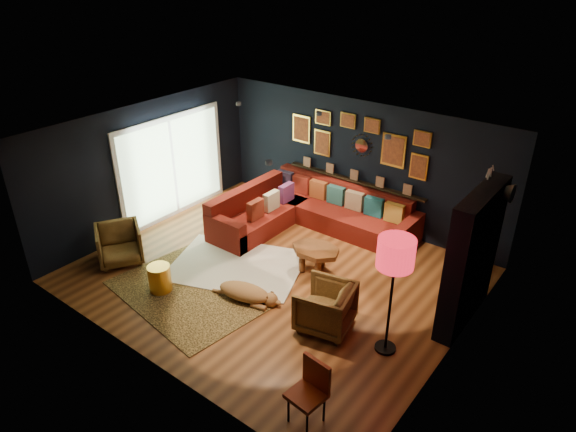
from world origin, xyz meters
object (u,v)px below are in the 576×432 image
Objects in this scene: gold_stool at (160,278)px; orange_chair at (311,387)px; sectional at (305,213)px; armchair_right at (325,305)px; pouf at (246,229)px; floor_lamp at (395,258)px; dog at (244,289)px; coffee_table at (315,252)px; armchair_left at (119,243)px.

orange_chair reaches higher than gold_stool.
sectional reaches higher than armchair_right.
pouf is 4.66m from orange_chair.
orange_chair is (3.58, -0.64, 0.27)m from gold_stool.
floor_lamp is at bearing -17.68° from pouf.
orange_chair is at bearing -10.13° from gold_stool.
dog is (-1.43, -0.25, -0.19)m from armchair_right.
armchair_right is 2.90m from gold_stool.
sectional is 3.57× the size of coffee_table.
armchair_right is (2.12, -2.42, 0.08)m from sectional.
sectional is 1.69m from coffee_table.
coffee_table is 1.18× the size of armchair_right.
coffee_table is 3.29m from orange_chair.
sectional is at bearing 133.19° from orange_chair.
floor_lamp is at bearing -36.49° from sectional.
orange_chair is at bearing -95.28° from floor_lamp.
orange_chair is at bearing -38.44° from pouf.
gold_stool is 4.10m from floor_lamp.
armchair_right is at bearing -25.35° from pouf.
orange_chair is (1.83, -2.73, 0.11)m from coffee_table.
pouf is 2.25m from gold_stool.
coffee_table is 1.83m from pouf.
floor_lamp is 2.81m from dog.
armchair_right is (2.81, -1.33, 0.21)m from pouf.
sectional is 4.20× the size of armchair_right.
gold_stool reaches higher than dog.
orange_chair is (0.84, -1.56, 0.11)m from armchair_right.
floor_lamp reaches higher than sectional.
armchair_right is at bearing 124.77° from orange_chair.
armchair_right is at bearing -48.78° from sectional.
armchair_left is 2.68m from dog.
coffee_table is 2.53m from floor_lamp.
gold_stool is (1.31, -0.17, -0.16)m from armchair_left.
floor_lamp reaches higher than pouf.
orange_chair is 0.70× the size of dog.
armchair_right reaches higher than dog.
armchair_left is at bearing -170.15° from floor_lamp.
orange_chair reaches higher than armchair_left.
gold_stool is at bearing -164.43° from floor_lamp.
sectional is at bearing 91.50° from dog.
armchair_right is (4.06, 0.76, 0.01)m from armchair_left.
pouf is 2.10m from dog.
floor_lamp is (5.05, 0.88, 1.18)m from armchair_left.
armchair_right is at bearing -3.03° from dog.
pouf is at bearing 148.16° from orange_chair.
orange_chair is at bearing -56.17° from coffee_table.
dog is at bearing -48.97° from pouf.
sectional is 1.84× the size of floor_lamp.
dog is (2.63, 0.51, -0.19)m from armchair_left.
pouf is at bearing -122.11° from sectional.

